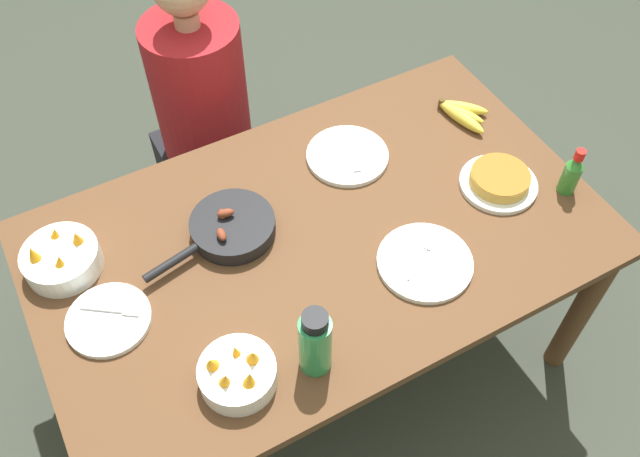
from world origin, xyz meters
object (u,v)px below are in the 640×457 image
(fruit_bowl_citrus, at_px, (62,259))
(hot_sauce_bottle, at_px, (572,173))
(fruit_bowl_mango, at_px, (237,374))
(person_figure, at_px, (207,133))
(frittata_plate_center, at_px, (499,181))
(banana_bunch, at_px, (461,113))
(skillet, at_px, (231,228))
(empty_plate_far_left, at_px, (347,156))
(empty_plate_near_front, at_px, (109,320))
(empty_plate_far_right, at_px, (425,262))
(water_bottle, at_px, (315,342))

(fruit_bowl_citrus, height_order, hot_sauce_bottle, hot_sauce_bottle)
(fruit_bowl_mango, xyz_separation_m, hot_sauce_bottle, (1.10, 0.10, 0.03))
(person_figure, bearing_deg, frittata_plate_center, -54.26)
(banana_bunch, distance_m, skillet, 0.85)
(empty_plate_far_left, xyz_separation_m, hot_sauce_bottle, (0.50, -0.42, 0.06))
(banana_bunch, relative_size, empty_plate_near_front, 0.92)
(empty_plate_far_left, bearing_deg, empty_plate_near_front, -165.68)
(empty_plate_far_right, bearing_deg, fruit_bowl_citrus, 151.99)
(frittata_plate_center, distance_m, hot_sauce_bottle, 0.20)
(banana_bunch, bearing_deg, skillet, -174.49)
(frittata_plate_center, relative_size, hot_sauce_bottle, 1.41)
(empty_plate_far_left, height_order, fruit_bowl_mango, fruit_bowl_mango)
(skillet, distance_m, person_figure, 0.70)
(skillet, bearing_deg, empty_plate_far_left, -178.95)
(fruit_bowl_citrus, xyz_separation_m, person_figure, (0.60, 0.52, -0.26))
(fruit_bowl_citrus, height_order, water_bottle, water_bottle)
(empty_plate_far_left, xyz_separation_m, fruit_bowl_mango, (-0.60, -0.52, 0.03))
(empty_plate_far_left, xyz_separation_m, person_figure, (-0.28, 0.54, -0.23))
(banana_bunch, distance_m, water_bottle, 1.00)
(fruit_bowl_mango, distance_m, fruit_bowl_citrus, 0.60)
(empty_plate_near_front, relative_size, fruit_bowl_mango, 1.16)
(fruit_bowl_mango, bearing_deg, frittata_plate_center, 12.28)
(frittata_plate_center, bearing_deg, banana_bunch, 75.38)
(banana_bunch, xyz_separation_m, hot_sauce_bottle, (0.09, -0.40, 0.05))
(skillet, height_order, fruit_bowl_mango, fruit_bowl_mango)
(skillet, distance_m, empty_plate_far_left, 0.45)
(fruit_bowl_mango, distance_m, hot_sauce_bottle, 1.11)
(frittata_plate_center, distance_m, person_figure, 1.08)
(banana_bunch, bearing_deg, empty_plate_near_front, -171.20)
(empty_plate_far_right, distance_m, fruit_bowl_citrus, 0.98)
(banana_bunch, height_order, empty_plate_near_front, banana_bunch)
(empty_plate_near_front, xyz_separation_m, hot_sauce_bottle, (1.33, -0.21, 0.06))
(empty_plate_far_left, xyz_separation_m, empty_plate_far_right, (-0.02, -0.45, -0.00))
(skillet, bearing_deg, hot_sauce_bottle, 149.02)
(fruit_bowl_mango, bearing_deg, hot_sauce_bottle, 4.97)
(empty_plate_far_left, relative_size, person_figure, 0.21)
(empty_plate_near_front, xyz_separation_m, water_bottle, (0.41, -0.36, 0.10))
(hot_sauce_bottle, bearing_deg, empty_plate_far_left, 139.92)
(empty_plate_far_left, xyz_separation_m, fruit_bowl_citrus, (-0.88, 0.01, 0.03))
(frittata_plate_center, xyz_separation_m, empty_plate_far_left, (-0.34, 0.31, -0.01))
(fruit_bowl_mango, height_order, fruit_bowl_citrus, same)
(banana_bunch, bearing_deg, fruit_bowl_mango, -153.77)
(empty_plate_far_right, distance_m, water_bottle, 0.43)
(water_bottle, bearing_deg, empty_plate_near_front, 139.06)
(skillet, xyz_separation_m, fruit_bowl_mango, (-0.17, -0.42, 0.01))
(skillet, bearing_deg, banana_bunch, 173.51)
(skillet, xyz_separation_m, empty_plate_near_front, (-0.39, -0.11, -0.02))
(fruit_bowl_mango, bearing_deg, empty_plate_near_front, 126.04)
(banana_bunch, relative_size, empty_plate_far_right, 0.76)
(frittata_plate_center, height_order, empty_plate_near_front, frittata_plate_center)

